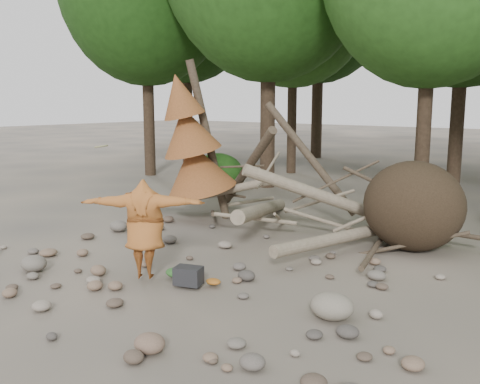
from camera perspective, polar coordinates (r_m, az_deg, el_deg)
The scene contains 13 objects.
ground at distance 10.22m, azimuth -5.28°, elevation -8.88°, with size 120.00×120.00×0.00m, color #514C44.
deadfall_pile at distance 12.38m, azimuth 15.38°, elevation -1.35°, with size 8.55×5.24×3.30m.
dead_conifer at distance 14.32m, azimuth -5.16°, elevation 5.10°, with size 2.06×2.16×4.35m.
bush_left at distance 18.89m, azimuth -2.37°, elevation 1.99°, with size 1.80×1.80×1.44m, color #1C4512.
bush_mid at distance 16.15m, azimuth 16.30°, elevation -0.28°, with size 1.40×1.40×1.12m, color #265719.
frisbee_thrower at distance 9.76m, azimuth -10.17°, elevation -3.87°, with size 2.76×1.75×2.33m.
backpack at distance 9.56m, azimuth -5.52°, elevation -9.21°, with size 0.47×0.32×0.32m, color black.
cloth_green at distance 10.03m, azimuth -6.81°, elevation -8.79°, with size 0.43×0.36×0.16m, color #2D6227.
cloth_orange at distance 9.59m, azimuth -2.86°, elevation -9.80°, with size 0.28×0.23×0.10m, color #A25B1B.
boulder_front_left at distance 11.12m, azimuth -21.15°, elevation -7.12°, with size 0.52×0.47×0.31m, color #6E675C.
boulder_front_right at distance 7.33m, azimuth -9.62°, elevation -15.63°, with size 0.43×0.39×0.26m, color #785D4B.
boulder_mid_right at distance 8.33m, azimuth 9.79°, elevation -11.91°, with size 0.67×0.60×0.40m, color gray.
boulder_mid_left at distance 13.81m, azimuth -12.83°, elevation -3.55°, with size 0.48×0.43×0.29m, color #675F56.
Camera 1 is at (6.71, -6.99, 3.25)m, focal length 40.00 mm.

